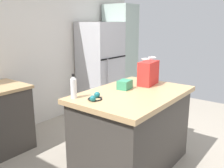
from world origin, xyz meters
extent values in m
plane|color=#9E9384|center=(0.00, 0.00, 0.00)|extent=(6.19, 6.19, 0.00)
cube|color=silver|center=(0.00, 2.20, 1.28)|extent=(5.16, 0.10, 2.55)
cube|color=#423D38|center=(-0.05, 0.20, 0.43)|extent=(1.31, 0.86, 0.86)
cube|color=tan|center=(-0.05, 0.20, 0.89)|extent=(1.39, 0.94, 0.05)
cube|color=#B7B7BC|center=(1.29, 1.81, 0.85)|extent=(0.77, 0.63, 1.70)
cube|color=black|center=(1.29, 1.48, 1.05)|extent=(0.75, 0.01, 0.02)
cylinder|color=#B7B7BC|center=(1.08, 1.46, 0.68)|extent=(0.02, 0.02, 0.77)
cube|color=#9EB2A8|center=(1.94, 1.81, 1.03)|extent=(0.50, 0.60, 2.05)
cube|color=red|center=(0.37, 0.24, 1.07)|extent=(0.35, 0.20, 0.30)
torus|color=white|center=(0.28, 0.24, 1.26)|extent=(0.11, 0.11, 0.01)
torus|color=white|center=(0.45, 0.24, 1.26)|extent=(0.11, 0.11, 0.01)
cube|color=#388E66|center=(0.01, 0.35, 0.97)|extent=(0.19, 0.15, 0.11)
cylinder|color=white|center=(-0.62, 0.56, 1.02)|extent=(0.06, 0.06, 0.21)
cone|color=white|center=(-0.62, 0.56, 1.14)|extent=(0.06, 0.06, 0.03)
cylinder|color=black|center=(-0.62, 0.56, 1.17)|extent=(0.03, 0.03, 0.02)
torus|color=black|center=(-0.52, 0.36, 0.92)|extent=(0.20, 0.20, 0.01)
sphere|color=#19666B|center=(-0.58, 0.33, 0.95)|extent=(0.06, 0.06, 0.06)
sphere|color=#19666B|center=(-0.46, 0.38, 0.95)|extent=(0.06, 0.06, 0.06)
camera|label=1|loc=(-2.33, -1.25, 1.68)|focal=39.45mm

